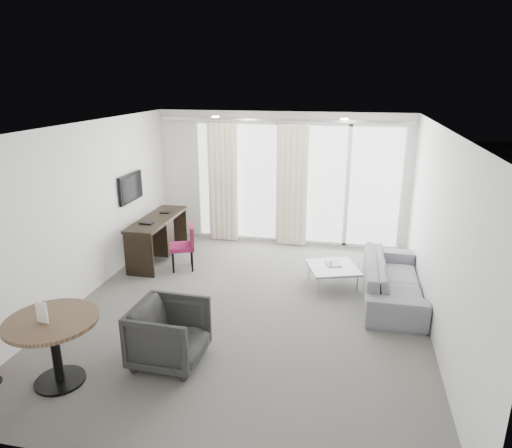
% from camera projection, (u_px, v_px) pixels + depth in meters
% --- Properties ---
extents(floor, '(5.00, 6.00, 0.00)m').
position_uv_depth(floor, '(247.00, 308.00, 6.65)').
color(floor, '#595751').
rests_on(floor, ground).
extents(ceiling, '(5.00, 6.00, 0.00)m').
position_uv_depth(ceiling, '(246.00, 127.00, 5.86)').
color(ceiling, white).
rests_on(ceiling, ground).
extents(wall_left, '(0.00, 6.00, 2.60)m').
position_uv_depth(wall_left, '(83.00, 213.00, 6.75)').
color(wall_left, silver).
rests_on(wall_left, ground).
extents(wall_right, '(0.00, 6.00, 2.60)m').
position_uv_depth(wall_right, '(439.00, 236.00, 5.76)').
color(wall_right, silver).
rests_on(wall_right, ground).
extents(wall_front, '(5.00, 0.00, 2.60)m').
position_uv_depth(wall_front, '(157.00, 340.00, 3.46)').
color(wall_front, silver).
rests_on(wall_front, ground).
extents(window_panel, '(4.00, 0.02, 2.38)m').
position_uv_depth(window_panel, '(296.00, 184.00, 9.01)').
color(window_panel, white).
rests_on(window_panel, ground).
extents(window_frame, '(4.10, 0.06, 2.44)m').
position_uv_depth(window_frame, '(296.00, 184.00, 9.00)').
color(window_frame, white).
rests_on(window_frame, ground).
extents(curtain_left, '(0.60, 0.20, 2.38)m').
position_uv_depth(curtain_left, '(223.00, 183.00, 9.14)').
color(curtain_left, beige).
rests_on(curtain_left, ground).
extents(curtain_right, '(0.60, 0.20, 2.38)m').
position_uv_depth(curtain_right, '(292.00, 186.00, 8.87)').
color(curtain_right, beige).
rests_on(curtain_right, ground).
extents(curtain_track, '(4.80, 0.04, 0.04)m').
position_uv_depth(curtain_track, '(281.00, 120.00, 8.53)').
color(curtain_track, '#B2B2B7').
rests_on(curtain_track, ceiling).
extents(downlight_a, '(0.12, 0.12, 0.02)m').
position_uv_depth(downlight_a, '(215.00, 117.00, 7.53)').
color(downlight_a, '#FFE0B2').
rests_on(downlight_a, ceiling).
extents(downlight_b, '(0.12, 0.12, 0.02)m').
position_uv_depth(downlight_b, '(344.00, 119.00, 7.12)').
color(downlight_b, '#FFE0B2').
rests_on(downlight_b, ceiling).
extents(desk, '(0.53, 1.70, 0.80)m').
position_uv_depth(desk, '(158.00, 239.00, 8.34)').
color(desk, black).
rests_on(desk, floor).
extents(tv, '(0.05, 0.80, 0.50)m').
position_uv_depth(tv, '(131.00, 188.00, 8.08)').
color(tv, black).
rests_on(tv, wall_left).
extents(desk_chair, '(0.55, 0.54, 0.79)m').
position_uv_depth(desk_chair, '(182.00, 247.00, 7.91)').
color(desk_chair, maroon).
rests_on(desk_chair, floor).
extents(round_table, '(1.19, 1.19, 0.78)m').
position_uv_depth(round_table, '(56.00, 351.00, 4.92)').
color(round_table, '#4F3927').
rests_on(round_table, floor).
extents(menu_card, '(0.13, 0.03, 0.23)m').
position_uv_depth(menu_card, '(44.00, 327.00, 4.76)').
color(menu_card, white).
rests_on(menu_card, round_table).
extents(tub_armchair, '(0.83, 0.81, 0.73)m').
position_uv_depth(tub_armchair, '(169.00, 334.00, 5.30)').
color(tub_armchair, '#272727').
rests_on(tub_armchair, floor).
extents(coffee_table, '(0.95, 0.95, 0.34)m').
position_uv_depth(coffee_table, '(332.00, 276.00, 7.31)').
color(coffee_table, gray).
rests_on(coffee_table, floor).
extents(remote, '(0.05, 0.16, 0.02)m').
position_uv_depth(remote, '(331.00, 263.00, 7.33)').
color(remote, black).
rests_on(remote, coffee_table).
extents(magazine, '(0.31, 0.35, 0.02)m').
position_uv_depth(magazine, '(333.00, 262.00, 7.36)').
color(magazine, gray).
rests_on(magazine, coffee_table).
extents(sofa, '(0.82, 2.09, 0.61)m').
position_uv_depth(sofa, '(393.00, 279.00, 6.87)').
color(sofa, slate).
rests_on(sofa, floor).
extents(terrace_slab, '(5.60, 3.00, 0.12)m').
position_uv_depth(terrace_slab, '(303.00, 222.00, 10.80)').
color(terrace_slab, '#4D4D50').
rests_on(terrace_slab, ground).
extents(rattan_chair_a, '(0.68, 0.68, 0.88)m').
position_uv_depth(rattan_chair_a, '(318.00, 199.00, 10.95)').
color(rattan_chair_a, brown).
rests_on(rattan_chair_a, terrace_slab).
extents(rattan_chair_b, '(0.56, 0.56, 0.81)m').
position_uv_depth(rattan_chair_b, '(366.00, 203.00, 10.69)').
color(rattan_chair_b, brown).
rests_on(rattan_chair_b, terrace_slab).
extents(rattan_table, '(0.61, 0.61, 0.48)m').
position_uv_depth(rattan_table, '(344.00, 211.00, 10.64)').
color(rattan_table, brown).
rests_on(rattan_table, terrace_slab).
extents(balustrade, '(5.50, 0.06, 1.05)m').
position_uv_depth(balustrade, '(309.00, 186.00, 11.98)').
color(balustrade, '#B2B2B7').
rests_on(balustrade, terrace_slab).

